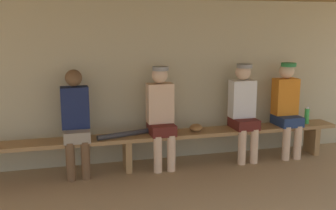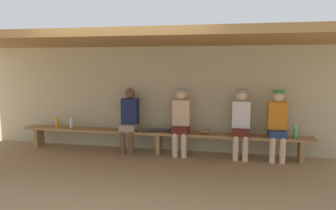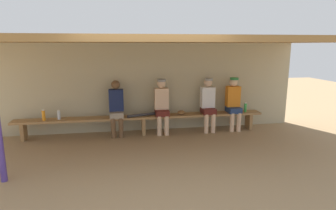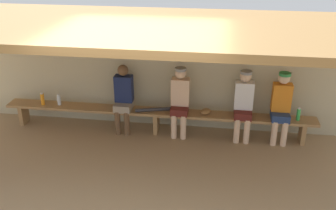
{
  "view_description": "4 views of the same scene",
  "coord_description": "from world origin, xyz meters",
  "px_view_note": "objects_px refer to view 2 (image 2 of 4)",
  "views": [
    {
      "loc": [
        -0.8,
        -3.45,
        1.89
      ],
      "look_at": [
        0.51,
        1.38,
        0.88
      ],
      "focal_mm": 43.29,
      "sensor_mm": 36.0,
      "label": 1
    },
    {
      "loc": [
        1.52,
        -4.79,
        1.84
      ],
      "look_at": [
        0.23,
        1.35,
        1.04
      ],
      "focal_mm": 34.71,
      "sensor_mm": 36.0,
      "label": 2
    },
    {
      "loc": [
        -0.54,
        -5.18,
        2.16
      ],
      "look_at": [
        0.53,
        1.09,
        0.81
      ],
      "focal_mm": 30.48,
      "sensor_mm": 36.0,
      "label": 3
    },
    {
      "loc": [
        1.19,
        -5.02,
        3.6
      ],
      "look_at": [
        0.3,
        1.07,
        0.82
      ],
      "focal_mm": 41.07,
      "sensor_mm": 36.0,
      "label": 4
    }
  ],
  "objects_px": {
    "bench": "(159,135)",
    "water_bottle_orange": "(57,122)",
    "player_near_post": "(129,118)",
    "baseball_glove_dark_brown": "(205,131)",
    "water_bottle_clear": "(71,123)",
    "baseball_bat": "(160,130)",
    "player_rightmost": "(181,119)",
    "water_bottle_green": "(295,132)",
    "player_shirtless_tan": "(241,121)",
    "player_in_blue": "(277,122)"
  },
  "relations": [
    {
      "from": "bench",
      "to": "water_bottle_orange",
      "type": "bearing_deg",
      "value": -179.02
    },
    {
      "from": "player_near_post",
      "to": "baseball_glove_dark_brown",
      "type": "height_order",
      "value": "player_near_post"
    },
    {
      "from": "water_bottle_clear",
      "to": "baseball_bat",
      "type": "xyz_separation_m",
      "value": [
        1.98,
        -0.01,
        -0.07
      ]
    },
    {
      "from": "water_bottle_orange",
      "to": "baseball_glove_dark_brown",
      "type": "xyz_separation_m",
      "value": [
        3.22,
        0.05,
        -0.08
      ]
    },
    {
      "from": "player_rightmost",
      "to": "water_bottle_clear",
      "type": "bearing_deg",
      "value": 179.95
    },
    {
      "from": "player_near_post",
      "to": "baseball_glove_dark_brown",
      "type": "bearing_deg",
      "value": 0.44
    },
    {
      "from": "water_bottle_green",
      "to": "water_bottle_clear",
      "type": "bearing_deg",
      "value": 179.69
    },
    {
      "from": "bench",
      "to": "baseball_glove_dark_brown",
      "type": "height_order",
      "value": "baseball_glove_dark_brown"
    },
    {
      "from": "water_bottle_green",
      "to": "baseball_glove_dark_brown",
      "type": "bearing_deg",
      "value": 178.82
    },
    {
      "from": "player_shirtless_tan",
      "to": "player_near_post",
      "type": "relative_size",
      "value": 1.01
    },
    {
      "from": "player_in_blue",
      "to": "water_bottle_clear",
      "type": "xyz_separation_m",
      "value": [
        -4.26,
        0.0,
        -0.18
      ]
    },
    {
      "from": "baseball_bat",
      "to": "player_rightmost",
      "type": "bearing_deg",
      "value": -15.11
    },
    {
      "from": "player_shirtless_tan",
      "to": "water_bottle_green",
      "type": "relative_size",
      "value": 5.48
    },
    {
      "from": "player_rightmost",
      "to": "water_bottle_green",
      "type": "distance_m",
      "value": 2.18
    },
    {
      "from": "water_bottle_clear",
      "to": "baseball_glove_dark_brown",
      "type": "distance_m",
      "value": 2.9
    },
    {
      "from": "player_shirtless_tan",
      "to": "water_bottle_orange",
      "type": "distance_m",
      "value": 3.91
    },
    {
      "from": "player_shirtless_tan",
      "to": "water_bottle_orange",
      "type": "relative_size",
      "value": 5.29
    },
    {
      "from": "player_rightmost",
      "to": "player_in_blue",
      "type": "relative_size",
      "value": 1.0
    },
    {
      "from": "player_rightmost",
      "to": "water_bottle_green",
      "type": "relative_size",
      "value": 5.48
    },
    {
      "from": "baseball_glove_dark_brown",
      "to": "player_near_post",
      "type": "bearing_deg",
      "value": -60.48
    },
    {
      "from": "player_rightmost",
      "to": "baseball_bat",
      "type": "height_order",
      "value": "player_rightmost"
    },
    {
      "from": "baseball_bat",
      "to": "baseball_glove_dark_brown",
      "type": "bearing_deg",
      "value": -14.64
    },
    {
      "from": "player_in_blue",
      "to": "water_bottle_clear",
      "type": "distance_m",
      "value": 4.26
    },
    {
      "from": "bench",
      "to": "player_near_post",
      "type": "xyz_separation_m",
      "value": [
        -0.63,
        0.0,
        0.34
      ]
    },
    {
      "from": "baseball_glove_dark_brown",
      "to": "water_bottle_clear",
      "type": "bearing_deg",
      "value": -60.74
    },
    {
      "from": "bench",
      "to": "baseball_bat",
      "type": "bearing_deg",
      "value": -0.0
    },
    {
      "from": "player_rightmost",
      "to": "baseball_glove_dark_brown",
      "type": "xyz_separation_m",
      "value": [
        0.49,
        0.01,
        -0.24
      ]
    },
    {
      "from": "water_bottle_clear",
      "to": "water_bottle_orange",
      "type": "bearing_deg",
      "value": -172.07
    },
    {
      "from": "player_shirtless_tan",
      "to": "water_bottle_orange",
      "type": "bearing_deg",
      "value": -179.38
    },
    {
      "from": "player_rightmost",
      "to": "player_near_post",
      "type": "bearing_deg",
      "value": -179.97
    },
    {
      "from": "water_bottle_clear",
      "to": "player_shirtless_tan",
      "type": "bearing_deg",
      "value": -0.03
    },
    {
      "from": "player_shirtless_tan",
      "to": "player_in_blue",
      "type": "xyz_separation_m",
      "value": [
        0.67,
        0.0,
        0.0
      ]
    },
    {
      "from": "player_near_post",
      "to": "player_shirtless_tan",
      "type": "bearing_deg",
      "value": 0.01
    },
    {
      "from": "player_shirtless_tan",
      "to": "water_bottle_clear",
      "type": "distance_m",
      "value": 3.59
    },
    {
      "from": "player_shirtless_tan",
      "to": "water_bottle_clear",
      "type": "height_order",
      "value": "player_shirtless_tan"
    },
    {
      "from": "player_near_post",
      "to": "baseball_bat",
      "type": "bearing_deg",
      "value": -0.27
    },
    {
      "from": "water_bottle_green",
      "to": "baseball_bat",
      "type": "relative_size",
      "value": 0.29
    },
    {
      "from": "player_shirtless_tan",
      "to": "player_rightmost",
      "type": "bearing_deg",
      "value": 180.0
    },
    {
      "from": "bench",
      "to": "baseball_bat",
      "type": "distance_m",
      "value": 0.11
    },
    {
      "from": "player_rightmost",
      "to": "water_bottle_orange",
      "type": "distance_m",
      "value": 2.74
    },
    {
      "from": "player_in_blue",
      "to": "player_near_post",
      "type": "bearing_deg",
      "value": -179.99
    },
    {
      "from": "player_rightmost",
      "to": "water_bottle_green",
      "type": "height_order",
      "value": "player_rightmost"
    },
    {
      "from": "baseball_glove_dark_brown",
      "to": "baseball_bat",
      "type": "xyz_separation_m",
      "value": [
        -0.92,
        -0.02,
        -0.01
      ]
    },
    {
      "from": "baseball_bat",
      "to": "bench",
      "type": "bearing_deg",
      "value": 164.41
    },
    {
      "from": "player_in_blue",
      "to": "baseball_glove_dark_brown",
      "type": "distance_m",
      "value": 1.38
    },
    {
      "from": "player_in_blue",
      "to": "baseball_glove_dark_brown",
      "type": "relative_size",
      "value": 5.6
    },
    {
      "from": "player_in_blue",
      "to": "baseball_glove_dark_brown",
      "type": "height_order",
      "value": "player_in_blue"
    },
    {
      "from": "bench",
      "to": "water_bottle_clear",
      "type": "distance_m",
      "value": 1.96
    },
    {
      "from": "player_in_blue",
      "to": "water_bottle_green",
      "type": "height_order",
      "value": "player_in_blue"
    },
    {
      "from": "player_shirtless_tan",
      "to": "water_bottle_green",
      "type": "xyz_separation_m",
      "value": [
        0.99,
        -0.02,
        -0.17
      ]
    }
  ]
}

